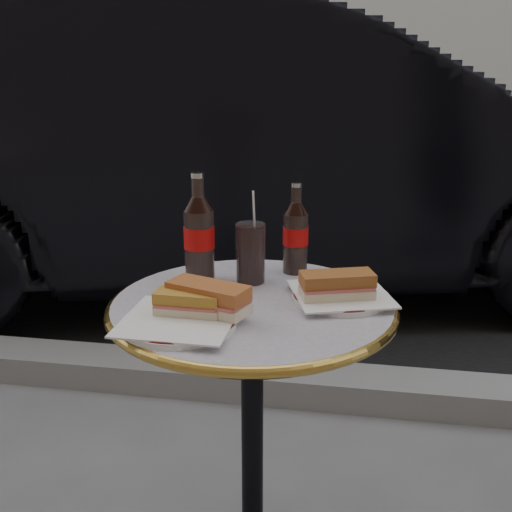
% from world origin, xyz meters
% --- Properties ---
extents(asphalt_road, '(40.00, 8.00, 0.00)m').
position_xyz_m(asphalt_road, '(0.00, 5.00, 0.00)').
color(asphalt_road, black).
rests_on(asphalt_road, ground).
extents(curb, '(40.00, 0.20, 0.12)m').
position_xyz_m(curb, '(0.00, 0.90, 0.05)').
color(curb, gray).
rests_on(curb, ground).
extents(bistro_table, '(0.62, 0.62, 0.73)m').
position_xyz_m(bistro_table, '(0.00, 0.00, 0.37)').
color(bistro_table, '#BAB2C4').
rests_on(bistro_table, ground).
extents(plate_left, '(0.26, 0.26, 0.01)m').
position_xyz_m(plate_left, '(-0.12, -0.15, 0.74)').
color(plate_left, white).
rests_on(plate_left, bistro_table).
extents(plate_right, '(0.24, 0.24, 0.01)m').
position_xyz_m(plate_right, '(0.19, 0.04, 0.74)').
color(plate_right, silver).
rests_on(plate_right, bistro_table).
extents(sandwich_left_a, '(0.13, 0.07, 0.05)m').
position_xyz_m(sandwich_left_a, '(-0.11, -0.12, 0.77)').
color(sandwich_left_a, '#B27D2D').
rests_on(sandwich_left_a, plate_left).
extents(sandwich_left_b, '(0.18, 0.13, 0.06)m').
position_xyz_m(sandwich_left_b, '(-0.07, -0.10, 0.77)').
color(sandwich_left_b, '#A9592A').
rests_on(sandwich_left_b, plate_left).
extents(sandwich_right, '(0.17, 0.12, 0.05)m').
position_xyz_m(sandwich_right, '(0.18, 0.02, 0.77)').
color(sandwich_right, brown).
rests_on(sandwich_right, plate_right).
extents(cola_bottle_left, '(0.08, 0.08, 0.26)m').
position_xyz_m(cola_bottle_left, '(-0.14, 0.11, 0.86)').
color(cola_bottle_left, black).
rests_on(cola_bottle_left, bistro_table).
extents(cola_bottle_right, '(0.08, 0.08, 0.22)m').
position_xyz_m(cola_bottle_right, '(0.07, 0.21, 0.84)').
color(cola_bottle_right, black).
rests_on(cola_bottle_right, bistro_table).
extents(cola_glass, '(0.09, 0.09, 0.14)m').
position_xyz_m(cola_glass, '(-0.03, 0.13, 0.80)').
color(cola_glass, black).
rests_on(cola_glass, bistro_table).
extents(parked_car, '(2.65, 4.90, 1.53)m').
position_xyz_m(parked_car, '(-0.34, 2.14, 0.76)').
color(parked_car, black).
rests_on(parked_car, ground).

